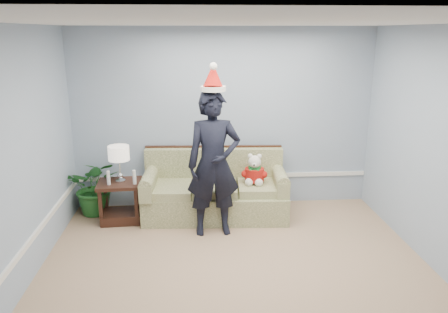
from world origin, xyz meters
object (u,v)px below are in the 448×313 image
at_px(side_table, 121,206).
at_px(teddy_bear, 255,173).
at_px(sofa, 215,192).
at_px(houseplant, 96,186).
at_px(man, 214,164).
at_px(table_lamp, 119,155).

distance_m(side_table, teddy_bear, 1.97).
bearing_deg(sofa, side_table, -171.33).
height_order(sofa, teddy_bear, sofa).
xyz_separation_m(houseplant, teddy_bear, (2.31, -0.26, 0.24)).
relative_size(man, teddy_bear, 4.27).
relative_size(table_lamp, teddy_bear, 1.16).
xyz_separation_m(table_lamp, houseplant, (-0.41, 0.28, -0.56)).
distance_m(sofa, man, 0.86).
bearing_deg(houseplant, side_table, -36.70).
bearing_deg(man, houseplant, 151.42).
bearing_deg(houseplant, man, -24.02).
distance_m(sofa, houseplant, 1.76).
height_order(houseplant, teddy_bear, teddy_bear).
bearing_deg(table_lamp, man, -20.20).
relative_size(houseplant, man, 0.44).
height_order(side_table, man, man).
xyz_separation_m(side_table, table_lamp, (0.02, 0.01, 0.75)).
height_order(sofa, houseplant, sofa).
distance_m(sofa, table_lamp, 1.49).
height_order(houseplant, man, man).
bearing_deg(teddy_bear, sofa, -179.56).
relative_size(sofa, houseplant, 2.48).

